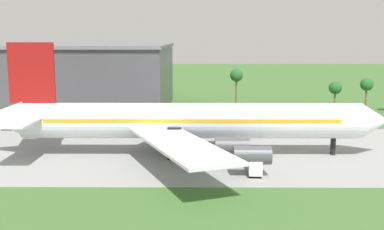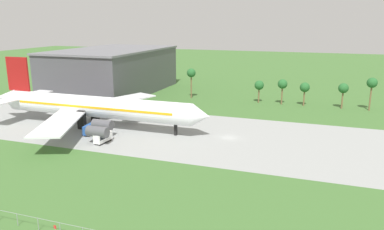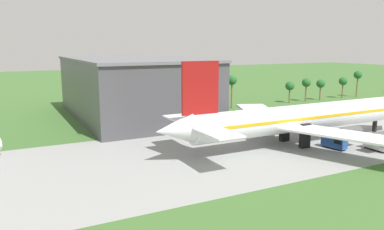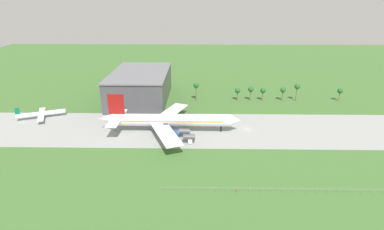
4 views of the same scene
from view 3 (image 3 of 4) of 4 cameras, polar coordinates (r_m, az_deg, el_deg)
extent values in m
cylinder|color=white|center=(92.55, 16.82, -0.34)|extent=(60.17, 6.27, 6.27)
cone|color=white|center=(73.42, -2.73, -2.30)|extent=(7.84, 5.96, 5.96)
cube|color=#EFA314|center=(92.46, 16.84, -0.06)|extent=(51.14, 6.39, 0.63)
cube|color=maroon|center=(74.61, 1.29, 4.15)|extent=(8.15, 0.50, 10.66)
cube|color=white|center=(75.69, 1.06, -1.53)|extent=(5.64, 25.08, 0.30)
cube|color=white|center=(82.08, 22.77, -2.87)|extent=(18.20, 29.40, 0.44)
cube|color=white|center=(102.20, 10.59, 0.31)|extent=(18.20, 29.40, 0.44)
cylinder|color=#4C4C51|center=(92.93, 22.90, -2.52)|extent=(5.64, 2.82, 2.82)
cylinder|color=#4C4C51|center=(91.17, 26.93, -3.08)|extent=(5.64, 2.82, 2.82)
cylinder|color=#4C4C51|center=(102.95, 16.52, -0.90)|extent=(5.64, 2.82, 2.82)
cylinder|color=#4C4C51|center=(109.14, 15.23, -0.20)|extent=(5.64, 2.82, 2.82)
cube|color=black|center=(111.97, 26.11, -0.92)|extent=(0.70, 0.90, 5.59)
cube|color=black|center=(88.78, 16.83, -3.06)|extent=(2.40, 1.20, 5.59)
cube|color=black|center=(93.71, 13.92, -2.20)|extent=(2.40, 1.20, 5.59)
cube|color=black|center=(90.76, 20.78, -4.70)|extent=(2.40, 4.96, 0.40)
cube|color=#234C99|center=(90.41, 20.84, -3.83)|extent=(2.71, 5.82, 2.44)
cube|color=black|center=(89.49, 21.67, -3.79)|extent=(2.28, 2.21, 0.90)
cube|color=black|center=(93.18, 26.25, -4.72)|extent=(2.08, 4.99, 0.40)
cube|color=white|center=(92.88, 26.32, -3.95)|extent=(2.33, 5.87, 2.19)
cube|color=black|center=(91.83, 27.09, -3.96)|extent=(2.15, 2.13, 0.90)
cube|color=#47474C|center=(124.01, -9.00, 4.01)|extent=(36.00, 60.00, 18.19)
cube|color=slate|center=(123.30, -9.13, 8.40)|extent=(36.72, 61.20, 0.80)
cylinder|color=brown|center=(184.37, 23.84, 3.99)|extent=(0.56, 0.56, 9.37)
sphere|color=#235B28|center=(183.91, 23.97, 5.62)|extent=(3.60, 3.60, 3.60)
cylinder|color=brown|center=(167.81, 18.95, 3.25)|extent=(0.56, 0.56, 6.47)
sphere|color=#235B28|center=(167.40, 19.03, 4.55)|extent=(3.60, 3.60, 3.60)
cylinder|color=brown|center=(139.15, 6.07, 3.05)|extent=(0.56, 0.56, 9.80)
sphere|color=#235B28|center=(138.54, 6.11, 5.31)|extent=(3.60, 3.60, 3.60)
cylinder|color=brown|center=(177.54, 21.95, 3.51)|extent=(0.56, 0.56, 6.93)
sphere|color=#235B28|center=(177.14, 22.04, 4.81)|extent=(3.60, 3.60, 3.60)
cylinder|color=brown|center=(156.18, 14.63, 2.94)|extent=(0.56, 0.56, 6.31)
sphere|color=#235B28|center=(155.75, 14.69, 4.31)|extent=(3.60, 3.60, 3.60)
cylinder|color=brown|center=(162.05, 16.95, 3.26)|extent=(0.56, 0.56, 7.26)
sphere|color=#235B28|center=(161.60, 17.04, 4.75)|extent=(3.60, 3.60, 3.60)
camera|label=1|loc=(66.84, 79.27, 0.00)|focal=45.00mm
camera|label=2|loc=(129.26, 75.99, 6.18)|focal=35.00mm
camera|label=4|loc=(116.02, 111.59, 17.77)|focal=28.00mm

